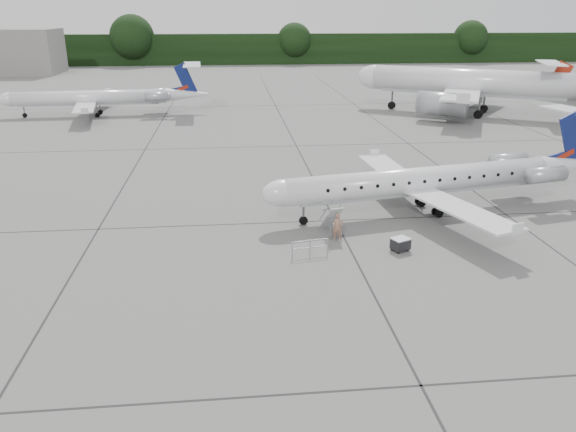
{
  "coord_description": "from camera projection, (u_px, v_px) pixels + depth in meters",
  "views": [
    {
      "loc": [
        -10.85,
        -29.93,
        13.75
      ],
      "look_at": [
        -7.63,
        1.2,
        2.3
      ],
      "focal_mm": 35.0,
      "sensor_mm": 36.0,
      "label": 1
    }
  ],
  "objects": [
    {
      "name": "passenger",
      "position": [
        338.0,
        227.0,
        35.52
      ],
      "size": [
        0.7,
        0.51,
        1.79
      ],
      "primitive_type": "imported",
      "rotation": [
        0.0,
        0.0,
        -0.13
      ],
      "color": "#926650",
      "rests_on": "ground"
    },
    {
      "name": "airstair",
      "position": [
        331.0,
        218.0,
        36.57
      ],
      "size": [
        1.24,
        2.26,
        2.09
      ],
      "primitive_type": null,
      "rotation": [
        0.0,
        0.0,
        0.19
      ],
      "color": "silver",
      "rests_on": "ground"
    },
    {
      "name": "bg_regional_left",
      "position": [
        89.0,
        91.0,
        77.2
      ],
      "size": [
        27.44,
        20.39,
        6.96
      ],
      "primitive_type": null,
      "rotation": [
        0.0,
        0.0,
        0.05
      ],
      "color": "silver",
      "rests_on": "ground"
    },
    {
      "name": "ground",
      "position": [
        416.0,
        254.0,
        33.73
      ],
      "size": [
        320.0,
        320.0,
        0.0
      ],
      "primitive_type": "plane",
      "color": "slate",
      "rests_on": "ground"
    },
    {
      "name": "treeline",
      "position": [
        267.0,
        49.0,
        153.8
      ],
      "size": [
        260.0,
        4.0,
        8.0
      ],
      "primitive_type": "cube",
      "color": "black",
      "rests_on": "ground"
    },
    {
      "name": "safety_railing",
      "position": [
        310.0,
        248.0,
        33.31
      ],
      "size": [
        2.18,
        0.45,
        1.0
      ],
      "primitive_type": null,
      "rotation": [
        0.0,
        0.0,
        0.17
      ],
      "color": "gray",
      "rests_on": "ground"
    },
    {
      "name": "main_regional_jet",
      "position": [
        421.0,
        168.0,
        39.68
      ],
      "size": [
        29.05,
        23.31,
        6.65
      ],
      "primitive_type": null,
      "rotation": [
        0.0,
        0.0,
        0.19
      ],
      "color": "silver",
      "rests_on": "ground"
    },
    {
      "name": "baggage_cart",
      "position": [
        400.0,
        244.0,
        34.09
      ],
      "size": [
        1.25,
        1.16,
        0.87
      ],
      "primitive_type": null,
      "rotation": [
        0.0,
        0.0,
        0.43
      ],
      "color": "black",
      "rests_on": "ground"
    },
    {
      "name": "bg_narrowbody",
      "position": [
        473.0,
        69.0,
        77.1
      ],
      "size": [
        43.17,
        40.03,
        12.6
      ],
      "primitive_type": null,
      "rotation": [
        0.0,
        0.0,
        -0.56
      ],
      "color": "silver",
      "rests_on": "ground"
    }
  ]
}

